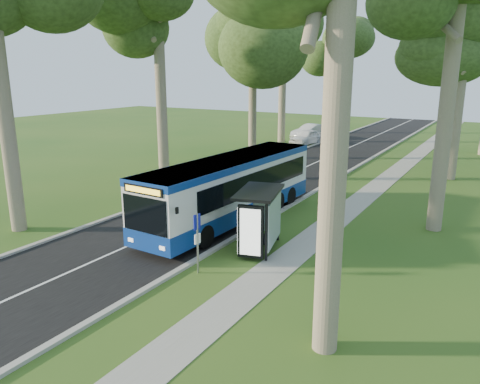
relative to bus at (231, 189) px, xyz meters
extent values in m
plane|color=#285219|center=(1.49, -2.19, -1.65)|extent=(120.00, 120.00, 0.00)
cube|color=black|center=(-2.01, 7.81, -1.64)|extent=(7.00, 100.00, 0.02)
cube|color=#9E9B93|center=(1.49, 7.81, -1.59)|extent=(0.25, 100.00, 0.12)
cube|color=#9E9B93|center=(-5.51, 7.81, -1.59)|extent=(0.25, 100.00, 0.12)
cube|color=white|center=(-2.01, 7.81, -1.63)|extent=(0.12, 100.00, 0.00)
cube|color=gray|center=(4.49, 7.81, -1.64)|extent=(1.50, 100.00, 0.02)
cube|color=silver|center=(0.00, 0.01, 0.12)|extent=(3.04, 12.07, 2.84)
cube|color=navy|center=(0.00, 0.01, -0.91)|extent=(3.07, 12.10, 0.80)
cube|color=navy|center=(0.00, 0.01, 1.38)|extent=(3.07, 12.10, 0.32)
cube|color=black|center=(0.00, -5.99, 0.24)|extent=(2.24, 0.15, 1.45)
cube|color=yellow|center=(0.00, -6.03, 1.24)|extent=(1.79, 0.10, 0.22)
cube|color=black|center=(0.00, -5.92, -1.15)|extent=(2.40, 0.23, 0.30)
cylinder|color=black|center=(-1.13, -3.68, -1.13)|extent=(0.33, 1.05, 1.04)
cylinder|color=black|center=(1.13, -3.68, -1.13)|extent=(0.33, 1.05, 1.04)
cylinder|color=black|center=(-1.13, 3.51, -1.13)|extent=(0.33, 1.05, 1.04)
cylinder|color=black|center=(1.13, 3.51, -1.13)|extent=(0.33, 1.05, 1.04)
cylinder|color=gray|center=(2.18, -5.92, -0.49)|extent=(0.07, 0.07, 2.33)
cube|color=#0D1490|center=(2.18, -5.92, 0.35)|extent=(0.10, 0.33, 0.58)
cylinder|color=yellow|center=(2.15, -5.92, 0.49)|extent=(0.05, 0.20, 0.21)
cube|color=white|center=(2.18, -5.92, -0.30)|extent=(0.10, 0.28, 0.37)
cube|color=black|center=(3.56, -3.85, -0.44)|extent=(0.12, 0.12, 2.43)
cube|color=black|center=(3.56, -1.36, -0.44)|extent=(0.12, 0.12, 2.43)
cube|color=black|center=(2.95, -2.60, 0.84)|extent=(2.31, 3.28, 0.12)
cube|color=silver|center=(3.63, -2.60, -0.34)|extent=(0.68, 2.41, 1.95)
cube|color=black|center=(2.95, -3.97, -0.44)|extent=(1.03, 0.41, 2.14)
cube|color=white|center=(2.95, -4.05, -0.44)|extent=(0.80, 0.23, 1.90)
cube|color=black|center=(3.25, -2.31, -1.22)|extent=(0.81, 1.79, 0.06)
cylinder|color=black|center=(2.36, -2.29, -1.23)|extent=(0.47, 0.47, 0.84)
cylinder|color=black|center=(2.36, -2.29, -0.79)|extent=(0.51, 0.51, 0.05)
imported|color=white|center=(-6.52, 25.51, -0.90)|extent=(2.50, 4.65, 1.50)
imported|color=#B5B8BD|center=(-7.64, 29.38, -0.85)|extent=(3.24, 5.20, 1.62)
cylinder|color=#7A6B56|center=(-8.01, -6.19, 4.10)|extent=(0.69, 0.69, 11.51)
cylinder|color=#7A6B56|center=(-9.01, 5.81, 4.63)|extent=(0.72, 0.72, 12.57)
cylinder|color=#7A6B56|center=(-7.51, 15.81, 3.78)|extent=(0.67, 0.67, 10.86)
ellipsoid|color=#293C17|center=(-7.51, 15.81, 9.52)|extent=(5.20, 5.20, 7.45)
cylinder|color=#7A6B56|center=(-9.51, 25.81, 5.38)|extent=(0.76, 0.76, 14.07)
cylinder|color=#7A6B56|center=(-7.01, 35.81, 3.30)|extent=(0.64, 0.64, 9.91)
ellipsoid|color=#293C17|center=(-7.01, 35.81, 8.54)|extent=(5.20, 5.20, 6.79)
cylinder|color=#7A6B56|center=(7.99, -8.19, 3.84)|extent=(0.67, 0.67, 10.99)
cylinder|color=#7A6B56|center=(8.99, 3.81, 4.16)|extent=(0.69, 0.69, 11.62)
cylinder|color=#7A6B56|center=(8.29, 15.81, 3.41)|extent=(0.65, 0.65, 10.13)
ellipsoid|color=#293C17|center=(8.29, 15.81, 8.76)|extent=(5.20, 5.20, 6.94)
camera|label=1|loc=(11.69, -19.07, 5.67)|focal=35.00mm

